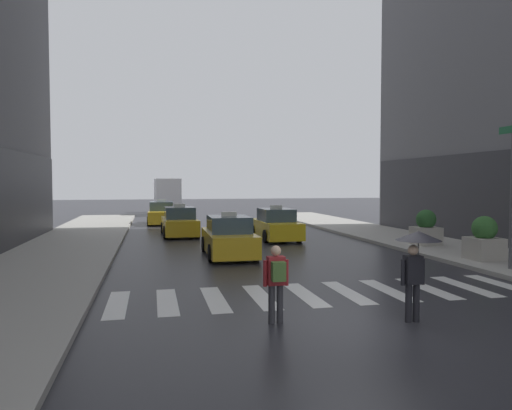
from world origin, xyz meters
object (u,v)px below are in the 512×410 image
Objects in this scene: taxi_third at (180,223)px; planter_mid_block at (426,229)px; taxi_fourth at (162,214)px; box_truck at (167,195)px; pedestrian_with_backpack at (276,278)px; planter_near_corner at (484,240)px; taxi_lead at (229,238)px; pedestrian_with_umbrella at (416,251)px; taxi_second at (276,226)px.

taxi_third is 13.08m from planter_mid_block.
planter_mid_block is (11.54, -15.50, 0.15)m from taxi_fourth.
box_truck is 4.60× the size of pedestrian_with_backpack.
taxi_fourth is 2.87× the size of planter_near_corner.
taxi_lead reaches higher than pedestrian_with_backpack.
taxi_third is 19.13m from box_truck.
taxi_lead reaches higher than planter_near_corner.
pedestrian_with_umbrella is 1.18× the size of pedestrian_with_backpack.
taxi_second and taxi_third have the same top height.
taxi_third is at bearing 102.41° from pedestrian_with_umbrella.
box_truck is (-4.95, 21.99, 1.13)m from taxi_second.
taxi_second is 15.17m from pedestrian_with_umbrella.
taxi_second is 5.63m from taxi_third.
taxi_second is at bearing -77.31° from box_truck.
taxi_third is 2.86× the size of planter_mid_block.
taxi_fourth is at bearing 95.97° from taxi_third.
taxi_lead is 9.54m from pedestrian_with_backpack.
planter_near_corner is 1.00× the size of planter_mid_block.
box_truck is (-0.12, 19.10, 1.13)m from taxi_third.
taxi_third is at bearing 144.94° from planter_mid_block.
box_truck is (0.71, 11.11, 1.13)m from taxi_fourth.
taxi_lead is 0.99× the size of taxi_fourth.
pedestrian_with_backpack is at bearing -88.21° from box_truck.
planter_near_corner is (6.45, 6.20, -0.64)m from pedestrian_with_umbrella.
taxi_fourth reaches higher than planter_near_corner.
pedestrian_with_backpack is 1.03× the size of planter_near_corner.
box_truck is (-1.64, 27.11, 1.13)m from taxi_lead.
planter_near_corner is at bearing -60.40° from taxi_fourth.
taxi_lead is 2.77× the size of pedestrian_with_backpack.
taxi_third reaches higher than planter_near_corner.
box_truck is at bearing 96.28° from pedestrian_with_umbrella.
taxi_lead is 0.60× the size of box_truck.
taxi_fourth is at bearing -93.68° from box_truck.
taxi_lead is 8.15m from taxi_third.
taxi_second is at bearing 141.78° from planter_mid_block.
box_truck is 4.75× the size of planter_mid_block.
taxi_fourth is (-5.67, 10.88, 0.00)m from taxi_second.
planter_near_corner is (9.40, 5.72, -0.10)m from pedestrian_with_backpack.
taxi_third and taxi_fourth have the same top height.
planter_mid_block is at bearing -53.34° from taxi_fourth.
taxi_third is at bearing -89.64° from box_truck.
taxi_fourth is at bearing 119.60° from planter_near_corner.
pedestrian_with_backpack is at bearing -104.59° from taxi_second.
pedestrian_with_backpack is at bearing -86.67° from taxi_third.
taxi_fourth is 26.46m from pedestrian_with_umbrella.
box_truck reaches higher than pedestrian_with_umbrella.
pedestrian_with_umbrella is at bearing -83.72° from box_truck.
planter_near_corner is 4.31m from planter_mid_block.
box_truck is at bearing 112.13° from planter_mid_block.
pedestrian_with_backpack is (-0.50, -9.52, 0.25)m from taxi_lead.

